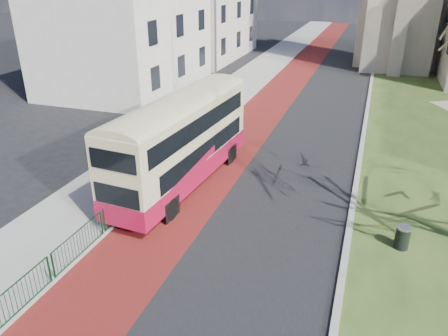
% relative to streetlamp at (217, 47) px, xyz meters
% --- Properties ---
extents(ground, '(160.00, 160.00, 0.00)m').
position_rel_streetlamp_xyz_m(ground, '(4.35, -18.00, -4.59)').
color(ground, black).
rests_on(ground, ground).
extents(road_carriageway, '(9.00, 120.00, 0.01)m').
position_rel_streetlamp_xyz_m(road_carriageway, '(5.85, 2.00, -4.59)').
color(road_carriageway, black).
rests_on(road_carriageway, ground).
extents(bus_lane, '(3.40, 120.00, 0.01)m').
position_rel_streetlamp_xyz_m(bus_lane, '(3.15, 2.00, -4.59)').
color(bus_lane, '#591414').
rests_on(bus_lane, ground).
extents(pavement_west, '(4.00, 120.00, 0.12)m').
position_rel_streetlamp_xyz_m(pavement_west, '(-0.65, 2.00, -4.53)').
color(pavement_west, gray).
rests_on(pavement_west, ground).
extents(kerb_west, '(0.25, 120.00, 0.13)m').
position_rel_streetlamp_xyz_m(kerb_west, '(1.35, 2.00, -4.53)').
color(kerb_west, '#999993').
rests_on(kerb_west, ground).
extents(kerb_east, '(0.25, 80.00, 0.13)m').
position_rel_streetlamp_xyz_m(kerb_east, '(10.45, 4.00, -4.53)').
color(kerb_east, '#999993').
rests_on(kerb_east, ground).
extents(pedestrian_railing, '(0.07, 24.00, 1.12)m').
position_rel_streetlamp_xyz_m(pedestrian_railing, '(1.40, -14.00, -4.04)').
color(pedestrian_railing, '#0D3918').
rests_on(pedestrian_railing, ground).
extents(street_block_near, '(10.30, 14.30, 13.00)m').
position_rel_streetlamp_xyz_m(street_block_near, '(-9.65, 4.00, 1.92)').
color(street_block_near, beige).
rests_on(street_block_near, ground).
extents(street_block_far, '(10.30, 16.30, 11.50)m').
position_rel_streetlamp_xyz_m(street_block_far, '(-9.65, 20.00, 1.17)').
color(street_block_far, beige).
rests_on(street_block_far, ground).
extents(streetlamp, '(2.13, 0.18, 8.00)m').
position_rel_streetlamp_xyz_m(streetlamp, '(0.00, 0.00, 0.00)').
color(streetlamp, gray).
rests_on(streetlamp, pavement_west).
extents(bus, '(3.12, 10.19, 4.20)m').
position_rel_streetlamp_xyz_m(bus, '(2.52, -12.03, -2.20)').
color(bus, maroon).
rests_on(bus, ground).
extents(litter_bin, '(0.63, 0.63, 0.90)m').
position_rel_streetlamp_xyz_m(litter_bin, '(12.35, -14.28, -4.10)').
color(litter_bin, black).
rests_on(litter_bin, grass_green).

